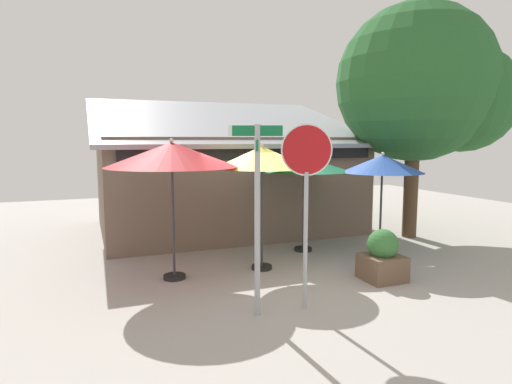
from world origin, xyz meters
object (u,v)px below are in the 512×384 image
object	(u,v)px
stop_sign	(306,180)
shade_tree	(426,87)
street_sign_post	(257,202)
patio_umbrella_forest_green_right	(304,165)
sidewalk_planter	(382,257)
patio_umbrella_crimson_left	(172,155)
patio_umbrella_royal_blue_far_right	(382,165)
patio_umbrella_mustard_center	(262,158)

from	to	relation	value
stop_sign	shade_tree	bearing A→B (deg)	32.46
street_sign_post	shade_tree	xyz separation A→B (m)	(6.38, 3.47, 2.39)
patio_umbrella_forest_green_right	sidewalk_planter	xyz separation A→B (m)	(0.39, -2.60, -1.69)
patio_umbrella_crimson_left	patio_umbrella_royal_blue_far_right	distance (m)	4.91
patio_umbrella_crimson_left	patio_umbrella_mustard_center	distance (m)	1.87
street_sign_post	patio_umbrella_royal_blue_far_right	bearing A→B (deg)	28.69
street_sign_post	sidewalk_planter	xyz separation A→B (m)	(2.93, 0.69, -1.35)
patio_umbrella_mustard_center	patio_umbrella_royal_blue_far_right	xyz separation A→B (m)	(3.03, -0.04, -0.20)
stop_sign	patio_umbrella_royal_blue_far_right	xyz separation A→B (m)	(3.21, 2.27, 0.05)
street_sign_post	stop_sign	bearing A→B (deg)	-5.03
patio_umbrella_forest_green_right	shade_tree	size ratio (longest dim) A/B	0.37
shade_tree	patio_umbrella_mustard_center	bearing A→B (deg)	-167.07
stop_sign	patio_umbrella_mustard_center	distance (m)	2.33
patio_umbrella_forest_green_right	sidewalk_planter	world-z (taller)	patio_umbrella_forest_green_right
patio_umbrella_crimson_left	patio_umbrella_forest_green_right	bearing A→B (deg)	16.66
stop_sign	patio_umbrella_crimson_left	distance (m)	2.90
patio_umbrella_royal_blue_far_right	sidewalk_planter	bearing A→B (deg)	-125.75
patio_umbrella_crimson_left	shade_tree	world-z (taller)	shade_tree
street_sign_post	patio_umbrella_royal_blue_far_right	distance (m)	4.60
patio_umbrella_mustard_center	patio_umbrella_forest_green_right	bearing A→B (deg)	34.22
street_sign_post	sidewalk_planter	bearing A→B (deg)	13.20
patio_umbrella_crimson_left	patio_umbrella_forest_green_right	distance (m)	3.58
patio_umbrella_crimson_left	patio_umbrella_royal_blue_far_right	size ratio (longest dim) A/B	1.12
patio_umbrella_crimson_left	patio_umbrella_royal_blue_far_right	bearing A→B (deg)	-0.74
patio_umbrella_crimson_left	patio_umbrella_mustard_center	world-z (taller)	patio_umbrella_crimson_left
street_sign_post	stop_sign	world-z (taller)	stop_sign
street_sign_post	patio_umbrella_crimson_left	bearing A→B (deg)	111.28
sidewalk_planter	stop_sign	bearing A→B (deg)	-160.30
patio_umbrella_royal_blue_far_right	patio_umbrella_crimson_left	bearing A→B (deg)	179.26
patio_umbrella_crimson_left	sidewalk_planter	size ratio (longest dim) A/B	2.73
patio_umbrella_crimson_left	patio_umbrella_forest_green_right	xyz separation A→B (m)	(3.42, 1.02, -0.32)
sidewalk_planter	shade_tree	bearing A→B (deg)	38.88
patio_umbrella_mustard_center	patio_umbrella_forest_green_right	size ratio (longest dim) A/B	1.12
patio_umbrella_forest_green_right	shade_tree	distance (m)	4.36
patio_umbrella_mustard_center	street_sign_post	bearing A→B (deg)	-113.92
street_sign_post	patio_umbrella_royal_blue_far_right	world-z (taller)	street_sign_post
stop_sign	sidewalk_planter	xyz separation A→B (m)	(2.12, 0.76, -1.67)
street_sign_post	patio_umbrella_crimson_left	world-z (taller)	street_sign_post
street_sign_post	patio_umbrella_crimson_left	size ratio (longest dim) A/B	1.08
street_sign_post	patio_umbrella_royal_blue_far_right	xyz separation A→B (m)	(4.02, 2.20, 0.37)
street_sign_post	patio_umbrella_forest_green_right	size ratio (longest dim) A/B	1.24
patio_umbrella_forest_green_right	patio_umbrella_royal_blue_far_right	xyz separation A→B (m)	(1.48, -1.09, 0.03)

